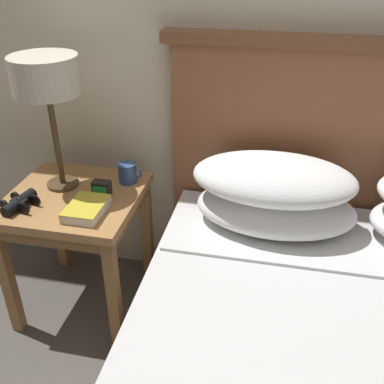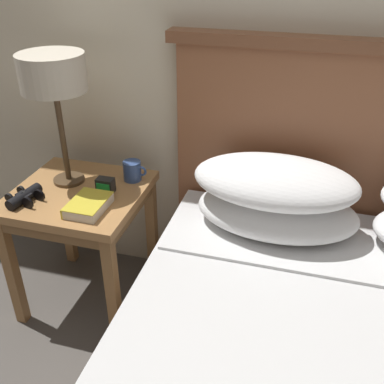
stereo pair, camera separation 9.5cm
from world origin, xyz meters
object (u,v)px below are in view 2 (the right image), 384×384
book_on_nightstand (88,205)px  coffee_mug (133,171)px  nightstand (81,208)px  binoculars_pair (25,197)px  table_lamp (53,77)px  alarm_clock (105,185)px

book_on_nightstand → coffee_mug: 0.28m
nightstand → binoculars_pair: binoculars_pair is taller
book_on_nightstand → table_lamp: bearing=135.0°
table_lamp → binoculars_pair: size_ratio=3.26×
nightstand → coffee_mug: (0.18, 0.15, 0.13)m
table_lamp → nightstand: bearing=-40.5°
nightstand → coffee_mug: bearing=39.1°
alarm_clock → binoculars_pair: bearing=-150.1°
nightstand → alarm_clock: 0.16m
book_on_nightstand → nightstand: bearing=132.3°
nightstand → alarm_clock: size_ratio=8.18×
binoculars_pair → table_lamp: bearing=67.6°
coffee_mug → book_on_nightstand: bearing=-105.3°
table_lamp → book_on_nightstand: size_ratio=2.93×
book_on_nightstand → binoculars_pair: (-0.27, -0.01, 0.00)m
table_lamp → coffee_mug: 0.49m
table_lamp → alarm_clock: (0.19, -0.04, -0.42)m
table_lamp → alarm_clock: size_ratio=7.64×
book_on_nightstand → coffee_mug: size_ratio=1.77×
table_lamp → alarm_clock: table_lamp is taller
alarm_clock → nightstand: bearing=-168.9°
table_lamp → alarm_clock: 0.46m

